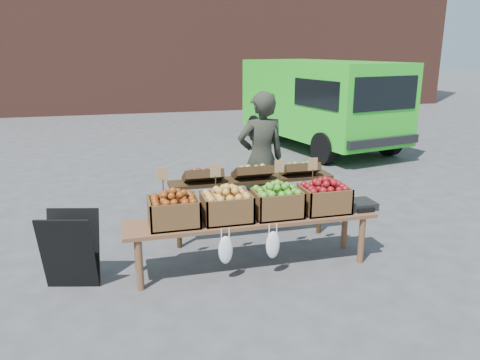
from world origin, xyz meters
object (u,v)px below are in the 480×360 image
object	(u,v)px
crate_golden_apples	(174,212)
crate_red_apples	(277,203)
back_table	(252,200)
crate_green_apples	(324,199)
vendor	(261,159)
chalkboard_sign	(70,250)
weighing_scale	(359,204)
crate_russet_pears	(227,207)
display_bench	(252,243)
delivery_van	(319,105)

from	to	relation	value
crate_golden_apples	crate_red_apples	size ratio (longest dim) A/B	1.00
back_table	crate_green_apples	distance (m)	0.97
crate_red_apples	vendor	bearing A→B (deg)	80.17
chalkboard_sign	crate_red_apples	size ratio (longest dim) A/B	1.56
chalkboard_sign	weighing_scale	distance (m)	3.10
crate_russet_pears	weighing_scale	world-z (taller)	crate_russet_pears
chalkboard_sign	weighing_scale	xyz separation A→B (m)	(3.10, -0.05, 0.22)
display_bench	crate_russet_pears	distance (m)	0.51
back_table	crate_green_apples	size ratio (longest dim) A/B	4.20
vendor	weighing_scale	bearing A→B (deg)	117.16
delivery_van	crate_golden_apples	distance (m)	7.09
crate_golden_apples	back_table	bearing A→B (deg)	34.85
weighing_scale	delivery_van	bearing A→B (deg)	70.13
crate_golden_apples	crate_red_apples	bearing A→B (deg)	0.00
vendor	crate_green_apples	bearing A→B (deg)	101.20
chalkboard_sign	display_bench	bearing A→B (deg)	12.87
back_table	crate_red_apples	distance (m)	0.75
delivery_van	crate_golden_apples	bearing A→B (deg)	-138.09
crate_golden_apples	crate_green_apples	size ratio (longest dim) A/B	1.00
back_table	crate_red_apples	world-z (taller)	back_table
crate_golden_apples	crate_green_apples	xyz separation A→B (m)	(1.65, 0.00, 0.00)
crate_golden_apples	delivery_van	bearing A→B (deg)	54.13
vendor	crate_red_apples	bearing A→B (deg)	77.29
back_table	display_bench	world-z (taller)	back_table
chalkboard_sign	crate_golden_apples	distance (m)	1.07
crate_red_apples	display_bench	bearing A→B (deg)	180.00
crate_red_apples	crate_golden_apples	bearing A→B (deg)	180.00
vendor	chalkboard_sign	size ratio (longest dim) A/B	2.27
delivery_van	display_bench	distance (m)	6.67
chalkboard_sign	crate_red_apples	xyz separation A→B (m)	(2.12, -0.05, 0.32)
chalkboard_sign	crate_russet_pears	bearing A→B (deg)	12.62
crate_green_apples	back_table	bearing A→B (deg)	130.56
crate_russet_pears	chalkboard_sign	bearing A→B (deg)	178.33
crate_russet_pears	crate_golden_apples	bearing A→B (deg)	180.00
chalkboard_sign	crate_green_apples	size ratio (longest dim) A/B	1.56
vendor	crate_golden_apples	world-z (taller)	vendor
back_table	crate_golden_apples	size ratio (longest dim) A/B	4.20
delivery_van	crate_golden_apples	world-z (taller)	delivery_van
chalkboard_sign	crate_russet_pears	xyz separation A→B (m)	(1.57, -0.05, 0.32)
chalkboard_sign	display_bench	xyz separation A→B (m)	(1.85, -0.05, -0.11)
crate_golden_apples	weighing_scale	distance (m)	2.08
display_bench	weighing_scale	size ratio (longest dim) A/B	7.94
crate_russet_pears	display_bench	bearing A→B (deg)	0.00
chalkboard_sign	back_table	size ratio (longest dim) A/B	0.37
display_bench	crate_red_apples	bearing A→B (deg)	0.00
delivery_van	crate_green_apples	world-z (taller)	delivery_van
delivery_van	crate_golden_apples	size ratio (longest dim) A/B	9.04
crate_green_apples	vendor	bearing A→B (deg)	104.08
back_table	display_bench	bearing A→B (deg)	-106.17
crate_red_apples	crate_green_apples	world-z (taller)	same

